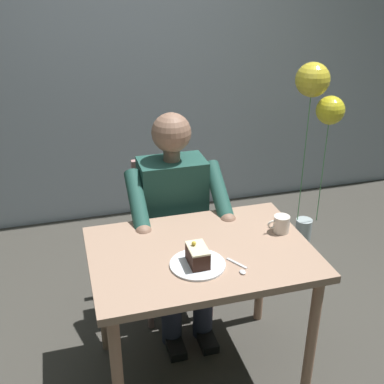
% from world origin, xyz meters
% --- Properties ---
extents(ground_plane, '(14.00, 14.00, 0.00)m').
position_xyz_m(ground_plane, '(0.00, 0.00, 0.00)').
color(ground_plane, '#3F3C36').
extents(cafe_rear_panel, '(6.40, 0.12, 3.00)m').
position_xyz_m(cafe_rear_panel, '(0.00, -1.89, 1.50)').
color(cafe_rear_panel, '#A6B1C1').
rests_on(cafe_rear_panel, ground).
extents(dining_table, '(1.02, 0.71, 0.74)m').
position_xyz_m(dining_table, '(0.00, 0.00, 0.64)').
color(dining_table, tan).
rests_on(dining_table, ground).
extents(chair, '(0.42, 0.42, 0.90)m').
position_xyz_m(chair, '(0.00, -0.65, 0.50)').
color(chair, '#A97C78').
rests_on(chair, ground).
extents(seated_person, '(0.53, 0.58, 1.22)m').
position_xyz_m(seated_person, '(0.00, -0.47, 0.64)').
color(seated_person, '#214C43').
rests_on(seated_person, ground).
extents(dessert_plate, '(0.24, 0.24, 0.01)m').
position_xyz_m(dessert_plate, '(0.05, 0.11, 0.74)').
color(dessert_plate, white).
rests_on(dessert_plate, dining_table).
extents(cake_slice, '(0.08, 0.13, 0.10)m').
position_xyz_m(cake_slice, '(0.05, 0.11, 0.79)').
color(cake_slice, '#331B13').
rests_on(cake_slice, dessert_plate).
extents(coffee_cup, '(0.11, 0.08, 0.08)m').
position_xyz_m(coffee_cup, '(-0.42, -0.05, 0.78)').
color(coffee_cup, silver).
rests_on(coffee_cup, dining_table).
extents(dessert_spoon, '(0.07, 0.14, 0.01)m').
position_xyz_m(dessert_spoon, '(-0.12, 0.19, 0.74)').
color(dessert_spoon, silver).
rests_on(dessert_spoon, dining_table).
extents(balloon_display, '(0.33, 0.25, 1.35)m').
position_xyz_m(balloon_display, '(-1.08, -0.95, 1.01)').
color(balloon_display, '#B2C1C6').
rests_on(balloon_display, ground).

